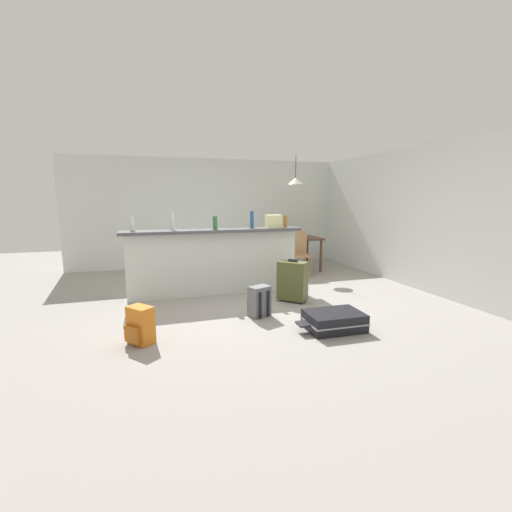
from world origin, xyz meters
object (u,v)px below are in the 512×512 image
object	(u,v)px
dining_chair_near_partition	(299,251)
backpack_grey	(259,302)
bottle_amber	(285,221)
dining_table	(294,242)
pendant_lamp	(295,181)
bottle_clear	(172,221)
bottle_blue	(252,220)
dining_chair_far_side	(287,244)
bottle_green	(215,223)
grocery_bag	(273,221)
bottle_white	(132,224)
suitcase_upright_olive	(293,281)
suitcase_flat_black	(334,321)
backpack_orange	(140,326)

from	to	relation	value
dining_chair_near_partition	backpack_grey	size ratio (longest dim) A/B	2.21
bottle_amber	backpack_grey	bearing A→B (deg)	-124.90
dining_table	pendant_lamp	distance (m)	1.31
bottle_clear	bottle_blue	world-z (taller)	bottle_blue
bottle_clear	backpack_grey	xyz separation A→B (m)	(1.03, -1.36, -1.03)
dining_chair_far_side	dining_table	bearing A→B (deg)	-95.82
dining_chair_near_partition	pendant_lamp	xyz separation A→B (m)	(0.11, 0.50, 1.44)
bottle_green	dining_table	size ratio (longest dim) A/B	0.20
grocery_bag	dining_chair_far_side	distance (m)	2.30
dining_table	dining_chair_far_side	size ratio (longest dim) A/B	1.18
bottle_white	bottle_clear	bearing A→B (deg)	-1.61
bottle_blue	suitcase_upright_olive	size ratio (longest dim) A/B	0.43
dining_table	dining_chair_near_partition	distance (m)	0.53
suitcase_flat_black	dining_table	bearing A→B (deg)	74.53
bottle_blue	suitcase_flat_black	world-z (taller)	bottle_blue
backpack_orange	bottle_clear	bearing A→B (deg)	74.43
bottle_blue	bottle_amber	size ratio (longest dim) A/B	1.40
bottle_green	dining_chair_near_partition	size ratio (longest dim) A/B	0.23
bottle_white	pendant_lamp	world-z (taller)	pendant_lamp
grocery_bag	bottle_green	bearing A→B (deg)	-176.47
bottle_green	suitcase_flat_black	bearing A→B (deg)	-61.02
backpack_orange	bottle_white	bearing A→B (deg)	93.10
bottle_amber	suitcase_flat_black	size ratio (longest dim) A/B	0.25
suitcase_upright_olive	backpack_grey	xyz separation A→B (m)	(-0.71, -0.50, -0.13)
dining_chair_near_partition	pendant_lamp	bearing A→B (deg)	77.86
bottle_amber	bottle_blue	bearing A→B (deg)	178.23
bottle_green	dining_chair_far_side	size ratio (longest dim) A/B	0.23
bottle_blue	dining_chair_far_side	xyz separation A→B (m)	(1.44, 1.93, -0.72)
suitcase_flat_black	bottle_green	bearing A→B (deg)	118.98
bottle_amber	dining_table	size ratio (longest dim) A/B	0.19
bottle_green	dining_table	world-z (taller)	bottle_green
pendant_lamp	backpack_grey	distance (m)	3.59
bottle_clear	suitcase_flat_black	bearing A→B (deg)	-50.14
bottle_green	grocery_bag	distance (m)	1.03
backpack_grey	suitcase_flat_black	bearing A→B (deg)	-45.58
bottle_green	pendant_lamp	xyz separation A→B (m)	(2.03, 1.43, 0.75)
grocery_bag	pendant_lamp	size ratio (longest dim) A/B	0.39
dining_chair_far_side	bottle_amber	bearing A→B (deg)	-113.34
bottle_green	suitcase_upright_olive	distance (m)	1.55
grocery_bag	dining_chair_far_side	bearing A→B (deg)	61.39
bottle_amber	dining_chair_near_partition	bearing A→B (deg)	52.51
bottle_white	pendant_lamp	bearing A→B (deg)	21.07
backpack_orange	pendant_lamp	bearing A→B (deg)	44.14
bottle_white	suitcase_flat_black	size ratio (longest dim) A/B	0.27
grocery_bag	backpack_grey	world-z (taller)	grocery_bag
suitcase_flat_black	backpack_orange	distance (m)	2.28
backpack_orange	dining_chair_far_side	bearing A→B (deg)	48.41
bottle_clear	bottle_amber	world-z (taller)	bottle_clear
dining_table	pendant_lamp	bearing A→B (deg)	-34.85
bottle_green	dining_table	distance (m)	2.54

